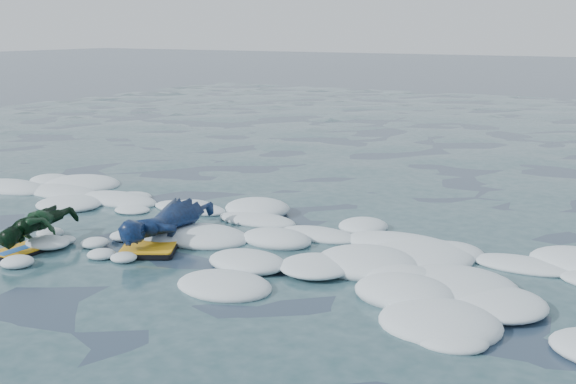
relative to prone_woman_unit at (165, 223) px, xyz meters
name	(u,v)px	position (x,y,z in m)	size (l,w,h in m)	color
ground	(215,266)	(1.03, -0.44, -0.22)	(120.00, 120.00, 0.00)	#172638
foam_band	(267,241)	(1.03, 0.60, -0.22)	(12.00, 3.10, 0.30)	white
prone_woman_unit	(165,223)	(0.00, 0.00, 0.00)	(1.06, 1.71, 0.42)	black
prone_child_unit	(38,230)	(-1.08, -0.93, 0.00)	(0.71, 1.17, 0.42)	black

